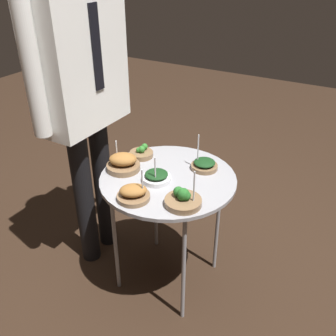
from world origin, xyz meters
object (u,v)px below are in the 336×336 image
at_px(bowl_spinach_near_rim, 204,165).
at_px(bowl_broccoli_center, 183,199).
at_px(bowl_roast_mid_right, 133,193).
at_px(bowl_broccoli_far_rim, 142,153).
at_px(bowl_roast_back_right, 123,163).
at_px(serving_cart, 168,185).
at_px(waiter_figure, 80,79).
at_px(bowl_spinach_mid_left, 156,177).

bearing_deg(bowl_spinach_near_rim, bowl_broccoli_center, -171.09).
height_order(bowl_roast_mid_right, bowl_broccoli_far_rim, bowl_roast_mid_right).
height_order(bowl_roast_back_right, bowl_broccoli_far_rim, bowl_roast_back_right).
relative_size(serving_cart, bowl_broccoli_far_rim, 5.32).
bearing_deg(bowl_roast_mid_right, bowl_roast_back_right, 45.37).
bearing_deg(waiter_figure, bowl_broccoli_far_rim, -65.45).
xyz_separation_m(bowl_roast_mid_right, bowl_roast_back_right, (0.19, 0.19, 0.01)).
bearing_deg(bowl_spinach_mid_left, bowl_broccoli_center, -118.19).
distance_m(serving_cart, bowl_spinach_near_rim, 0.21).
relative_size(bowl_roast_mid_right, bowl_spinach_near_rim, 0.85).
bearing_deg(bowl_spinach_near_rim, bowl_roast_mid_right, 158.24).
height_order(bowl_broccoli_center, bowl_roast_back_right, bowl_broccoli_center).
distance_m(serving_cart, bowl_broccoli_center, 0.25).
height_order(bowl_broccoli_center, bowl_roast_mid_right, bowl_broccoli_center).
distance_m(bowl_broccoli_center, bowl_spinach_mid_left, 0.22).
xyz_separation_m(bowl_spinach_mid_left, bowl_broccoli_far_rim, (0.17, 0.20, -0.00)).
relative_size(bowl_roast_mid_right, waiter_figure, 0.09).
relative_size(bowl_spinach_near_rim, bowl_broccoli_far_rim, 1.45).
bearing_deg(serving_cart, bowl_broccoli_far_rim, 63.71).
xyz_separation_m(bowl_roast_mid_right, bowl_spinach_near_rim, (0.39, -0.16, -0.01)).
distance_m(bowl_roast_back_right, bowl_spinach_near_rim, 0.40).
distance_m(bowl_roast_mid_right, bowl_spinach_mid_left, 0.18).
bearing_deg(bowl_roast_mid_right, bowl_broccoli_center, -71.05).
relative_size(serving_cart, bowl_spinach_mid_left, 4.52).
height_order(serving_cart, bowl_roast_mid_right, bowl_roast_mid_right).
bearing_deg(bowl_roast_back_right, bowl_spinach_mid_left, -92.51).
relative_size(serving_cart, bowl_roast_back_right, 3.93).
xyz_separation_m(bowl_spinach_near_rim, waiter_figure, (-0.16, 0.60, 0.39)).
xyz_separation_m(bowl_spinach_mid_left, bowl_spinach_near_rim, (0.22, -0.15, 0.00)).
height_order(bowl_roast_mid_right, bowl_spinach_mid_left, bowl_roast_mid_right).
bearing_deg(bowl_roast_back_right, bowl_roast_mid_right, -134.63).
distance_m(bowl_broccoli_center, waiter_figure, 0.77).
bearing_deg(serving_cart, waiter_figure, 90.73).
bearing_deg(bowl_spinach_near_rim, serving_cart, 143.60).
bearing_deg(bowl_spinach_mid_left, bowl_broccoli_far_rim, 49.24).
distance_m(bowl_broccoli_center, bowl_roast_mid_right, 0.22).
bearing_deg(bowl_spinach_mid_left, bowl_roast_back_right, 87.49).
bearing_deg(serving_cart, bowl_spinach_mid_left, 152.10).
height_order(bowl_roast_back_right, bowl_spinach_near_rim, bowl_spinach_near_rim).
bearing_deg(bowl_broccoli_far_rim, bowl_roast_back_right, 179.17).
xyz_separation_m(bowl_spinach_mid_left, bowl_roast_back_right, (0.01, 0.20, 0.01)).
height_order(bowl_spinach_mid_left, bowl_broccoli_far_rim, bowl_spinach_mid_left).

